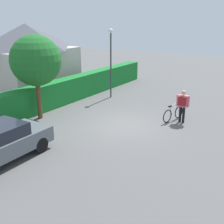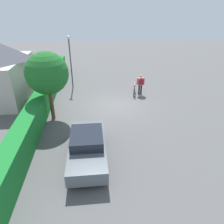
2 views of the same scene
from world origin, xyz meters
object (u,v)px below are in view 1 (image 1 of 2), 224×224
(bicycle, at_px, (173,113))
(person_rider, at_px, (183,103))
(tree_kerbside, at_px, (36,61))
(street_lamp, at_px, (111,54))

(bicycle, relative_size, person_rider, 0.99)
(person_rider, relative_size, tree_kerbside, 0.39)
(bicycle, distance_m, tree_kerbside, 7.54)
(bicycle, xyz_separation_m, person_rider, (-0.08, -0.48, 0.65))
(person_rider, distance_m, tree_kerbside, 7.70)
(person_rider, height_order, street_lamp, street_lamp)
(person_rider, xyz_separation_m, street_lamp, (2.21, 5.72, 1.84))
(bicycle, bearing_deg, person_rider, -99.09)
(person_rider, xyz_separation_m, tree_kerbside, (-3.41, 6.60, 2.03))
(street_lamp, distance_m, tree_kerbside, 5.69)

